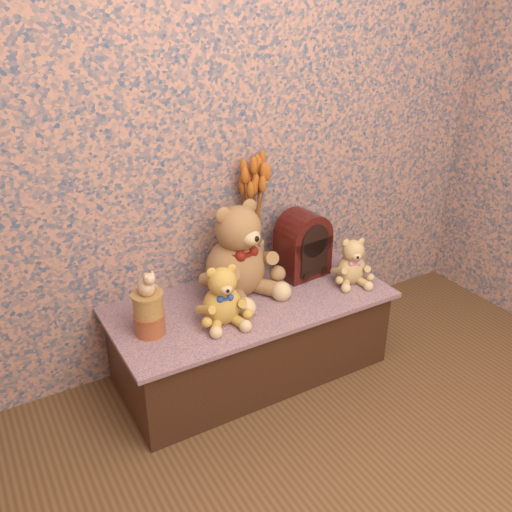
{
  "coord_description": "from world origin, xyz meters",
  "views": [
    {
      "loc": [
        -1.05,
        -0.66,
        1.67
      ],
      "look_at": [
        0.0,
        1.16,
        0.62
      ],
      "focal_mm": 39.24,
      "sensor_mm": 36.0,
      "label": 1
    }
  ],
  "objects_px": {
    "teddy_large": "(235,245)",
    "teddy_medium": "(222,291)",
    "ceramic_vase": "(253,259)",
    "biscuit_tin_lower": "(150,324)",
    "cat_figurine": "(146,281)",
    "cathedral_radio": "(303,243)",
    "teddy_small": "(352,258)"
  },
  "relations": [
    {
      "from": "teddy_large",
      "to": "teddy_medium",
      "type": "xyz_separation_m",
      "value": [
        -0.17,
        -0.19,
        -0.09
      ]
    },
    {
      "from": "teddy_large",
      "to": "ceramic_vase",
      "type": "xyz_separation_m",
      "value": [
        0.14,
        0.09,
        -0.14
      ]
    },
    {
      "from": "ceramic_vase",
      "to": "biscuit_tin_lower",
      "type": "height_order",
      "value": "ceramic_vase"
    },
    {
      "from": "biscuit_tin_lower",
      "to": "cat_figurine",
      "type": "xyz_separation_m",
      "value": [
        0.0,
        0.0,
        0.19
      ]
    },
    {
      "from": "teddy_large",
      "to": "cat_figurine",
      "type": "distance_m",
      "value": 0.48
    },
    {
      "from": "teddy_large",
      "to": "cathedral_radio",
      "type": "distance_m",
      "value": 0.36
    },
    {
      "from": "teddy_medium",
      "to": "biscuit_tin_lower",
      "type": "height_order",
      "value": "teddy_medium"
    },
    {
      "from": "teddy_medium",
      "to": "ceramic_vase",
      "type": "relative_size",
      "value": 1.56
    },
    {
      "from": "cathedral_radio",
      "to": "ceramic_vase",
      "type": "height_order",
      "value": "cathedral_radio"
    },
    {
      "from": "ceramic_vase",
      "to": "biscuit_tin_lower",
      "type": "xyz_separation_m",
      "value": [
        -0.6,
        -0.22,
        -0.04
      ]
    },
    {
      "from": "teddy_large",
      "to": "ceramic_vase",
      "type": "relative_size",
      "value": 2.62
    },
    {
      "from": "teddy_large",
      "to": "cat_figurine",
      "type": "relative_size",
      "value": 4.06
    },
    {
      "from": "cathedral_radio",
      "to": "cat_figurine",
      "type": "xyz_separation_m",
      "value": [
        -0.82,
        -0.12,
        0.08
      ]
    },
    {
      "from": "teddy_small",
      "to": "ceramic_vase",
      "type": "height_order",
      "value": "teddy_small"
    },
    {
      "from": "ceramic_vase",
      "to": "teddy_small",
      "type": "bearing_deg",
      "value": -37.17
    },
    {
      "from": "teddy_large",
      "to": "biscuit_tin_lower",
      "type": "xyz_separation_m",
      "value": [
        -0.46,
        -0.13,
        -0.19
      ]
    },
    {
      "from": "teddy_large",
      "to": "biscuit_tin_lower",
      "type": "relative_size",
      "value": 3.84
    },
    {
      "from": "teddy_medium",
      "to": "cat_figurine",
      "type": "height_order",
      "value": "cat_figurine"
    },
    {
      "from": "teddy_large",
      "to": "teddy_medium",
      "type": "bearing_deg",
      "value": -143.1
    },
    {
      "from": "teddy_large",
      "to": "teddy_medium",
      "type": "height_order",
      "value": "teddy_large"
    },
    {
      "from": "cathedral_radio",
      "to": "biscuit_tin_lower",
      "type": "relative_size",
      "value": 2.65
    },
    {
      "from": "teddy_medium",
      "to": "biscuit_tin_lower",
      "type": "relative_size",
      "value": 2.28
    },
    {
      "from": "teddy_small",
      "to": "biscuit_tin_lower",
      "type": "height_order",
      "value": "teddy_small"
    },
    {
      "from": "cathedral_radio",
      "to": "cat_figurine",
      "type": "height_order",
      "value": "cathedral_radio"
    },
    {
      "from": "teddy_large",
      "to": "biscuit_tin_lower",
      "type": "distance_m",
      "value": 0.52
    },
    {
      "from": "teddy_medium",
      "to": "teddy_small",
      "type": "bearing_deg",
      "value": 9.08
    },
    {
      "from": "teddy_medium",
      "to": "cathedral_radio",
      "type": "relative_size",
      "value": 0.86
    },
    {
      "from": "teddy_medium",
      "to": "ceramic_vase",
      "type": "height_order",
      "value": "teddy_medium"
    },
    {
      "from": "cathedral_radio",
      "to": "ceramic_vase",
      "type": "distance_m",
      "value": 0.25
    },
    {
      "from": "teddy_large",
      "to": "teddy_small",
      "type": "height_order",
      "value": "teddy_large"
    },
    {
      "from": "teddy_large",
      "to": "ceramic_vase",
      "type": "height_order",
      "value": "teddy_large"
    },
    {
      "from": "ceramic_vase",
      "to": "cathedral_radio",
      "type": "bearing_deg",
      "value": -25.77
    }
  ]
}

